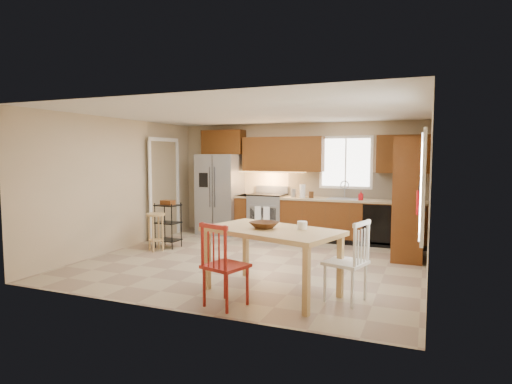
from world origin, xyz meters
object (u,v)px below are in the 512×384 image
object	(u,v)px
chair_white	(346,261)
bar_stool	(156,232)
chair_red	(226,264)
utility_cart	(168,225)
refrigerator	(220,194)
dining_table	(272,262)
range_stove	(268,216)
fire_extinguisher	(420,203)
table_bowl	(264,229)
table_jar	(302,227)
pantry	(409,199)
soap_bottle	(361,195)

from	to	relation	value
chair_white	bar_stool	distance (m)	4.09
chair_red	utility_cart	bearing A→B (deg)	151.20
refrigerator	dining_table	size ratio (longest dim) A/B	1.06
range_stove	fire_extinguisher	distance (m)	3.83
table_bowl	table_jar	world-z (taller)	table_jar
range_stove	chair_red	world-z (taller)	chair_red
chair_white	chair_red	bearing A→B (deg)	134.88
pantry	chair_red	size ratio (longest dim) A/B	2.08
chair_white	table_bowl	bearing A→B (deg)	109.28
pantry	table_bowl	xyz separation A→B (m)	(-1.67, -2.66, -0.20)
range_stove	fire_extinguisher	xyz separation A→B (m)	(3.18, -2.04, 0.64)
soap_bottle	pantry	world-z (taller)	pantry
soap_bottle	pantry	xyz separation A→B (m)	(0.95, -0.90, 0.05)
refrigerator	dining_table	distance (m)	4.44
soap_bottle	table_jar	bearing A→B (deg)	-93.97
chair_white	table_bowl	size ratio (longest dim) A/B	2.90
range_stove	pantry	size ratio (longest dim) A/B	0.44
range_stove	table_jar	world-z (taller)	table_jar
table_bowl	utility_cart	size ratio (longest dim) A/B	0.40
chair_white	table_bowl	xyz separation A→B (m)	(-1.06, -0.05, 0.34)
refrigerator	chair_white	xyz separation A→B (m)	(3.51, -3.54, -0.40)
soap_bottle	chair_red	size ratio (longest dim) A/B	0.19
soap_bottle	fire_extinguisher	world-z (taller)	fire_extinguisher
range_stove	dining_table	bearing A→B (deg)	-68.83
chair_white	bar_stool	world-z (taller)	chair_white
bar_stool	soap_bottle	bearing A→B (deg)	25.08
refrigerator	table_jar	bearing A→B (deg)	-49.82
soap_bottle	bar_stool	size ratio (longest dim) A/B	0.27
chair_white	utility_cart	distance (m)	4.19
refrigerator	pantry	distance (m)	4.23
soap_bottle	chair_red	xyz separation A→B (m)	(-0.97, -4.21, -0.49)
refrigerator	soap_bottle	world-z (taller)	refrigerator
range_stove	bar_stool	size ratio (longest dim) A/B	1.29
pantry	table_jar	size ratio (longest dim) A/B	12.95
refrigerator	table_bowl	world-z (taller)	refrigerator
chair_red	bar_stool	size ratio (longest dim) A/B	1.42
pantry	dining_table	size ratio (longest dim) A/B	1.22
dining_table	chair_white	world-z (taller)	chair_white
bar_stool	range_stove	bearing A→B (deg)	50.33
pantry	bar_stool	xyz separation A→B (m)	(-4.44, -1.15, -0.69)
range_stove	pantry	distance (m)	3.19
soap_bottle	dining_table	size ratio (longest dim) A/B	0.11
range_stove	chair_red	bearing A→B (deg)	-76.11
pantry	table_jar	world-z (taller)	pantry
fire_extinguisher	dining_table	size ratio (longest dim) A/B	0.21
soap_bottle	chair_white	xyz separation A→B (m)	(0.33, -3.51, -0.49)
fire_extinguisher	utility_cart	xyz separation A→B (m)	(-4.59, 0.25, -0.66)
refrigerator	range_stove	xyz separation A→B (m)	(1.15, 0.06, -0.45)
range_stove	soap_bottle	world-z (taller)	soap_bottle
soap_bottle	pantry	bearing A→B (deg)	-43.45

